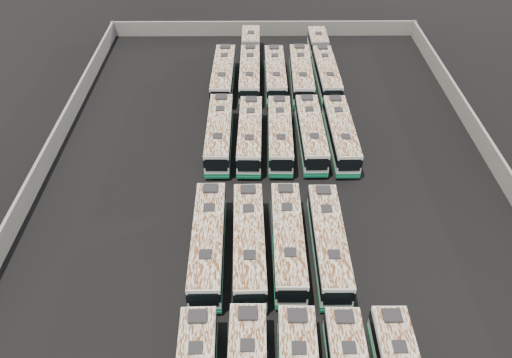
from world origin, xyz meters
name	(u,v)px	position (x,y,z in m)	size (l,w,h in m)	color
ground	(271,196)	(0.00, 0.00, 0.00)	(140.00, 140.00, 0.00)	black
perimeter_wall	(271,187)	(0.00, 0.00, 1.10)	(45.20, 73.20, 2.20)	slate
bus_midfront_far_left	(208,242)	(-5.31, -7.45, 1.70)	(2.62, 11.80, 3.32)	silver
bus_midfront_left	(249,243)	(-2.03, -7.53, 1.68)	(2.70, 11.71, 3.29)	silver
bus_midfront_center	(288,241)	(1.10, -7.29, 1.65)	(2.48, 11.50, 3.24)	silver
bus_midfront_right	(328,243)	(4.37, -7.52, 1.65)	(2.46, 11.48, 3.23)	silver
bus_midback_far_left	(219,133)	(-5.17, 8.04, 1.68)	(2.50, 11.68, 3.29)	silver
bus_midback_left	(250,135)	(-1.98, 7.83, 1.63)	(2.69, 11.39, 3.19)	silver
bus_midback_center	(280,134)	(1.14, 7.88, 1.63)	(2.65, 11.40, 3.20)	silver
bus_midback_right	(311,133)	(4.38, 8.01, 1.65)	(2.54, 11.46, 3.22)	silver
bus_midback_far_right	(341,134)	(7.48, 7.87, 1.65)	(2.53, 11.45, 3.22)	silver
bus_back_far_left	(223,75)	(-5.30, 20.75, 1.69)	(2.72, 11.77, 3.30)	silver
bus_back_left	(250,63)	(-1.99, 23.97, 1.66)	(2.68, 17.96, 3.25)	silver
bus_back_center	(275,75)	(1.13, 20.89, 1.64)	(2.41, 11.36, 3.20)	silver
bus_back_right	(301,75)	(4.34, 20.69, 1.70)	(2.73, 11.83, 3.32)	silver
bus_back_far_right	(323,63)	(7.48, 23.91, 1.62)	(2.62, 17.55, 3.18)	silver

